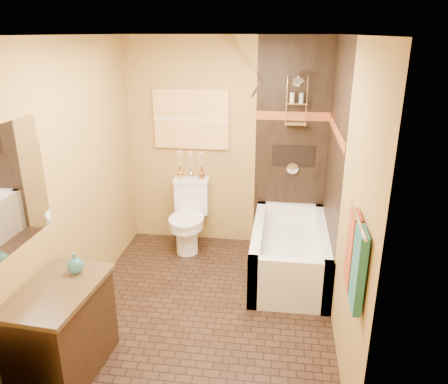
% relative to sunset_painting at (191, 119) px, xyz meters
% --- Properties ---
extents(floor, '(3.00, 3.00, 0.00)m').
position_rel_sunset_painting_xyz_m(floor, '(0.42, -1.48, -1.55)').
color(floor, black).
rests_on(floor, ground).
extents(wall_left, '(0.02, 3.00, 2.50)m').
position_rel_sunset_painting_xyz_m(wall_left, '(-0.78, -1.48, -0.30)').
color(wall_left, '#AD8C43').
rests_on(wall_left, floor).
extents(wall_right, '(0.02, 3.00, 2.50)m').
position_rel_sunset_painting_xyz_m(wall_right, '(1.62, -1.48, -0.30)').
color(wall_right, '#AD8C43').
rests_on(wall_right, floor).
extents(wall_back, '(2.40, 0.02, 2.50)m').
position_rel_sunset_painting_xyz_m(wall_back, '(0.42, 0.02, -0.30)').
color(wall_back, '#AD8C43').
rests_on(wall_back, floor).
extents(wall_front, '(2.40, 0.02, 2.50)m').
position_rel_sunset_painting_xyz_m(wall_front, '(0.42, -2.98, -0.30)').
color(wall_front, '#AD8C43').
rests_on(wall_front, floor).
extents(ceiling, '(3.00, 3.00, 0.00)m').
position_rel_sunset_painting_xyz_m(ceiling, '(0.42, -1.48, 0.95)').
color(ceiling, silver).
rests_on(ceiling, wall_back).
extents(alcove_tile_back, '(0.85, 0.01, 2.50)m').
position_rel_sunset_painting_xyz_m(alcove_tile_back, '(1.19, 0.01, -0.30)').
color(alcove_tile_back, black).
rests_on(alcove_tile_back, wall_back).
extents(alcove_tile_right, '(0.01, 1.50, 2.50)m').
position_rel_sunset_painting_xyz_m(alcove_tile_right, '(1.61, -0.73, -0.30)').
color(alcove_tile_right, black).
rests_on(alcove_tile_right, wall_right).
extents(mosaic_band_back, '(0.85, 0.01, 0.10)m').
position_rel_sunset_painting_xyz_m(mosaic_band_back, '(1.19, 0.00, 0.07)').
color(mosaic_band_back, maroon).
rests_on(mosaic_band_back, alcove_tile_back).
extents(mosaic_band_right, '(0.01, 1.50, 0.10)m').
position_rel_sunset_painting_xyz_m(mosaic_band_right, '(1.60, -0.73, 0.07)').
color(mosaic_band_right, maroon).
rests_on(mosaic_band_right, alcove_tile_right).
extents(alcove_niche, '(0.50, 0.01, 0.25)m').
position_rel_sunset_painting_xyz_m(alcove_niche, '(1.22, 0.01, -0.40)').
color(alcove_niche, black).
rests_on(alcove_niche, alcove_tile_back).
extents(shower_fixtures, '(0.24, 0.33, 1.16)m').
position_rel_sunset_painting_xyz_m(shower_fixtures, '(1.22, -0.10, 0.12)').
color(shower_fixtures, silver).
rests_on(shower_fixtures, floor).
extents(curtain_rod, '(0.03, 1.55, 0.03)m').
position_rel_sunset_painting_xyz_m(curtain_rod, '(0.82, -0.73, 0.47)').
color(curtain_rod, silver).
rests_on(curtain_rod, wall_back).
extents(towel_bar, '(0.02, 0.55, 0.02)m').
position_rel_sunset_painting_xyz_m(towel_bar, '(1.57, -2.53, -0.10)').
color(towel_bar, silver).
rests_on(towel_bar, wall_right).
extents(towel_teal, '(0.05, 0.22, 0.52)m').
position_rel_sunset_painting_xyz_m(towel_teal, '(1.58, -2.66, -0.37)').
color(towel_teal, '#206B5F').
rests_on(towel_teal, towel_bar).
extents(towel_rust, '(0.05, 0.22, 0.52)m').
position_rel_sunset_painting_xyz_m(towel_rust, '(1.58, -2.40, -0.37)').
color(towel_rust, '#9B341C').
rests_on(towel_rust, towel_bar).
extents(sunset_painting, '(0.90, 0.04, 0.70)m').
position_rel_sunset_painting_xyz_m(sunset_painting, '(0.00, 0.00, 0.00)').
color(sunset_painting, orange).
rests_on(sunset_painting, wall_back).
extents(vanity_mirror, '(0.01, 1.00, 0.90)m').
position_rel_sunset_painting_xyz_m(vanity_mirror, '(-0.77, -2.48, -0.05)').
color(vanity_mirror, white).
rests_on(vanity_mirror, wall_left).
extents(bathtub, '(0.80, 1.50, 0.55)m').
position_rel_sunset_painting_xyz_m(bathtub, '(1.22, -0.73, -1.33)').
color(bathtub, white).
rests_on(bathtub, floor).
extents(toilet, '(0.44, 0.64, 0.84)m').
position_rel_sunset_painting_xyz_m(toilet, '(0.00, -0.27, -1.13)').
color(toilet, white).
rests_on(toilet, floor).
extents(vanity, '(0.58, 0.89, 0.76)m').
position_rel_sunset_painting_xyz_m(vanity, '(-0.51, -2.48, -1.17)').
color(vanity, black).
rests_on(vanity, floor).
extents(teal_bottle, '(0.16, 0.16, 0.21)m').
position_rel_sunset_painting_xyz_m(teal_bottle, '(-0.46, -2.25, -0.71)').
color(teal_bottle, teal).
rests_on(teal_bottle, vanity).
extents(bud_vases, '(0.34, 0.07, 0.33)m').
position_rel_sunset_painting_xyz_m(bud_vases, '(0.00, -0.09, -0.53)').
color(bud_vases, gold).
rests_on(bud_vases, toilet).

